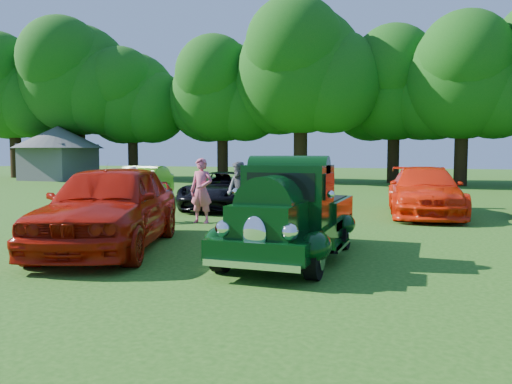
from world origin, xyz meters
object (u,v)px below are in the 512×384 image
(spectator_white, at_px, (133,194))
(spectator_pink, at_px, (202,191))
(back_car_lime, at_px, (142,184))
(spectator_grey, at_px, (239,190))
(back_car_orange, at_px, (424,191))
(red_convertible, at_px, (110,206))
(back_car_black, at_px, (223,190))
(hero_pickup, at_px, (291,218))
(gazebo, at_px, (58,147))

(spectator_white, bearing_deg, spectator_pink, -80.22)
(back_car_lime, xyz_separation_m, spectator_grey, (5.70, -3.87, 0.13))
(spectator_grey, bearing_deg, back_car_orange, 60.28)
(red_convertible, distance_m, spectator_white, 3.95)
(red_convertible, xyz_separation_m, back_car_lime, (-4.94, 8.88, -0.15))
(back_car_orange, bearing_deg, red_convertible, -132.51)
(back_car_black, height_order, spectator_grey, spectator_grey)
(spectator_white, bearing_deg, back_car_black, -17.12)
(back_car_black, bearing_deg, hero_pickup, -64.74)
(gazebo, bearing_deg, spectator_pink, -40.97)
(back_car_black, relative_size, spectator_white, 2.96)
(back_car_lime, height_order, spectator_grey, spectator_grey)
(hero_pickup, distance_m, spectator_white, 6.25)
(red_convertible, bearing_deg, gazebo, 114.25)
(back_car_black, relative_size, back_car_orange, 0.90)
(back_car_lime, height_order, spectator_white, spectator_white)
(back_car_black, height_order, spectator_white, spectator_white)
(back_car_orange, bearing_deg, back_car_lime, 168.14)
(back_car_lime, relative_size, back_car_orange, 0.83)
(red_convertible, xyz_separation_m, gazebo, (-19.59, 21.03, 1.55))
(hero_pickup, height_order, spectator_white, hero_pickup)
(hero_pickup, xyz_separation_m, red_convertible, (-3.61, -0.36, 0.12))
(red_convertible, xyz_separation_m, back_car_orange, (5.75, 7.79, -0.11))
(hero_pickup, xyz_separation_m, back_car_black, (-4.41, 7.08, -0.10))
(spectator_pink, relative_size, gazebo, 0.28)
(spectator_white, xyz_separation_m, gazebo, (-17.80, 17.51, 1.63))
(hero_pickup, height_order, back_car_lime, hero_pickup)
(spectator_grey, bearing_deg, red_convertible, -67.57)
(back_car_black, distance_m, spectator_pink, 3.62)
(spectator_white, bearing_deg, spectator_grey, -62.76)
(back_car_orange, height_order, gazebo, gazebo)
(hero_pickup, relative_size, back_car_black, 0.95)
(back_car_orange, xyz_separation_m, gazebo, (-25.35, 13.23, 1.66))
(back_car_orange, relative_size, spectator_white, 3.30)
(back_car_black, distance_m, back_car_orange, 6.57)
(red_convertible, relative_size, spectator_pink, 2.82)
(back_car_black, bearing_deg, back_car_orange, -3.61)
(red_convertible, bearing_deg, back_car_orange, 34.84)
(spectator_pink, relative_size, spectator_white, 1.15)
(back_car_black, bearing_deg, spectator_pink, -82.39)
(back_car_orange, xyz_separation_m, spectator_grey, (-4.99, -2.79, 0.09))
(back_car_lime, relative_size, spectator_grey, 2.55)
(hero_pickup, height_order, back_car_black, hero_pickup)
(hero_pickup, relative_size, back_car_lime, 1.02)
(red_convertible, xyz_separation_m, spectator_grey, (0.76, 5.00, -0.02))
(red_convertible, bearing_deg, hero_pickup, -12.97)
(back_car_lime, xyz_separation_m, gazebo, (-14.65, 12.15, 1.70))
(hero_pickup, distance_m, back_car_orange, 7.73)
(red_convertible, bearing_deg, spectator_grey, 62.64)
(spectator_white, bearing_deg, red_convertible, -155.93)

